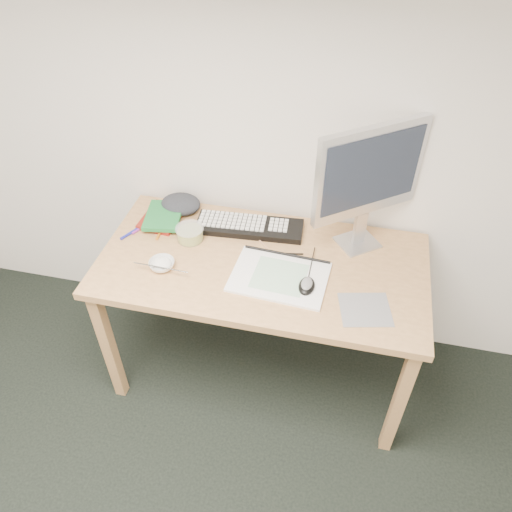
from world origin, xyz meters
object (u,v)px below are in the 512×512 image
Objects in this scene: sketchpad at (279,277)px; monitor at (369,175)px; rice_bowl at (162,265)px; keyboard at (249,227)px; desk at (262,276)px.

sketchpad is 0.55m from monitor.
keyboard is at bearing 47.88° from rice_bowl.
keyboard reaches higher than sketchpad.
sketchpad is at bearing -59.57° from keyboard.
desk is at bearing 171.63° from monitor.
monitor is (0.30, 0.29, 0.35)m from sketchpad.
rice_bowl is at bearing -136.06° from keyboard.
sketchpad reaches higher than desk.
monitor reaches higher than sketchpad.
keyboard reaches higher than desk.
keyboard is 0.85× the size of monitor.
keyboard is 4.52× the size of rice_bowl.
monitor is at bearing 29.20° from desk.
sketchpad is 0.50m from rice_bowl.
rice_bowl is (-0.79, -0.34, -0.34)m from monitor.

